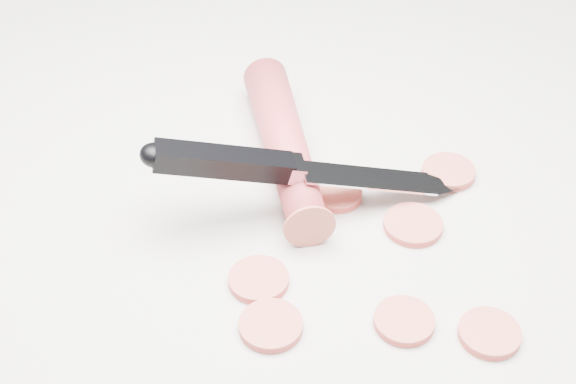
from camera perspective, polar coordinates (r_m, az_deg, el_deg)
name	(u,v)px	position (r m, az deg, el deg)	size (l,w,h in m)	color
ground	(354,205)	(0.56, 4.69, -0.93)	(2.40, 2.40, 0.00)	beige
carrot	(285,143)	(0.58, -0.23, 3.49)	(0.03, 0.03, 0.18)	#C4323A
carrot_slice_0	(271,326)	(0.48, -1.23, -9.47)	(0.04, 0.04, 0.01)	#CA5341
carrot_slice_1	(413,225)	(0.54, 8.88, -2.32)	(0.04, 0.04, 0.01)	#CA5341
carrot_slice_2	(337,194)	(0.56, 3.51, -0.13)	(0.04, 0.04, 0.01)	#CA5341
carrot_slice_3	(404,321)	(0.49, 8.26, -9.07)	(0.04, 0.04, 0.01)	#CA5341
carrot_slice_4	(449,172)	(0.59, 11.35, 1.41)	(0.04, 0.04, 0.01)	#CA5341
carrot_slice_5	(259,280)	(0.50, -2.11, -6.25)	(0.04, 0.04, 0.01)	#CA5341
carrot_slice_6	(489,333)	(0.49, 14.13, -9.72)	(0.04, 0.04, 0.01)	#CA5341
kitchen_knife	(314,167)	(0.53, 1.85, 1.79)	(0.23, 0.08, 0.07)	silver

